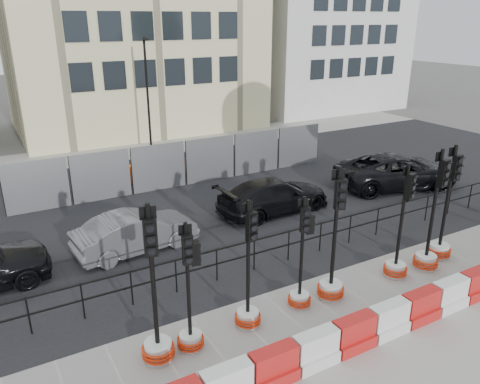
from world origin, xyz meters
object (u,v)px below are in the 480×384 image
car_c (274,196)px  traffic_signal_a (157,330)px  traffic_signal_h (442,236)px  traffic_signal_d (301,282)px

car_c → traffic_signal_a: bearing=127.9°
car_c → traffic_signal_h: bearing=-158.6°
traffic_signal_d → traffic_signal_h: (5.25, 0.02, 0.02)m
traffic_signal_a → traffic_signal_h: traffic_signal_a is taller
traffic_signal_h → car_c: size_ratio=0.78×
traffic_signal_d → traffic_signal_h: bearing=14.9°
traffic_signal_d → car_c: traffic_signal_d is taller
traffic_signal_a → traffic_signal_h: bearing=13.8°
traffic_signal_d → traffic_signal_h: 5.25m
traffic_signal_d → traffic_signal_h: size_ratio=0.84×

